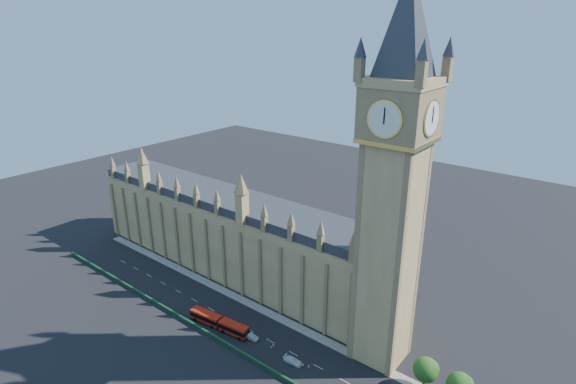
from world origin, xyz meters
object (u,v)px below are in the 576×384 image
Objects in this scene: red_bus at (219,323)px; car_white at (293,361)px; car_grey at (242,333)px; car_silver at (251,336)px.

car_white is at bearing -2.69° from red_bus.
red_bus reaches higher than car_white.
car_silver is (2.84, 0.53, 0.07)m from car_grey.
red_bus is 3.84× the size of car_white.
red_bus reaches higher than car_silver.
car_grey is 0.88× the size of car_silver.
car_grey is at bearing 85.54° from car_white.
car_white is at bearing -81.96° from car_grey.
car_silver reaches higher than car_grey.
car_silver is at bearing 4.74° from red_bus.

